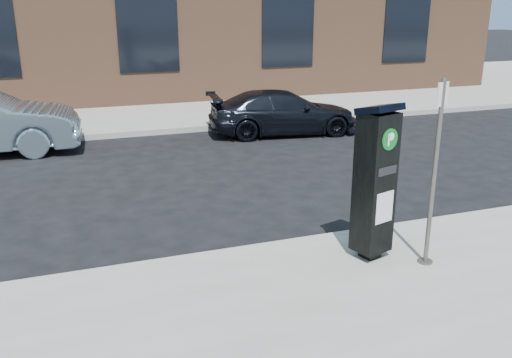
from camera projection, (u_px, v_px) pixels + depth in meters
name	position (u px, v px, depth m)	size (l,w,h in m)	color
ground	(289.00, 250.00, 7.86)	(120.00, 120.00, 0.00)	black
sidewalk_far	(144.00, 98.00, 20.38)	(60.00, 12.00, 0.15)	gray
curb_near	(290.00, 246.00, 7.82)	(60.00, 0.12, 0.16)	#9E9B93
curb_far	(176.00, 131.00, 15.02)	(60.00, 0.12, 0.16)	#9E9B93
parking_kiosk	(375.00, 181.00, 6.99)	(0.58, 0.54, 2.10)	black
sign_pole	(434.00, 176.00, 6.78)	(0.21, 0.19, 2.41)	#5C5551
bike_rack	(367.00, 224.00, 7.70)	(0.52, 0.26, 0.55)	black
car_dark	(283.00, 112.00, 14.83)	(1.67, 4.10, 1.19)	black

